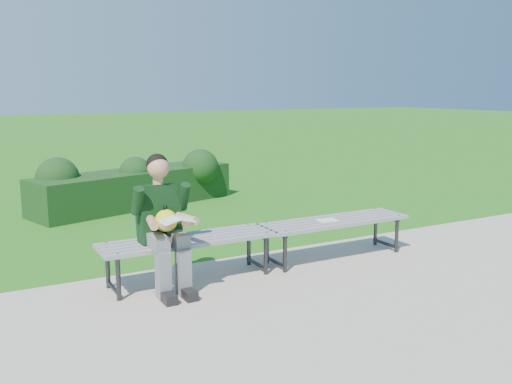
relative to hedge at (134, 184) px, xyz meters
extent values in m
plane|color=#1F7216|center=(0.02, -3.48, -0.38)|extent=(80.00, 80.00, 0.00)
cube|color=beige|center=(0.02, -5.23, -0.37)|extent=(30.00, 3.50, 0.02)
cube|color=#1B3E14|center=(0.02, 0.01, -0.08)|extent=(3.59, 1.85, 0.60)
sphere|color=#1B3E14|center=(-1.23, -0.08, 0.19)|extent=(0.83, 0.83, 0.67)
sphere|color=#1B3E14|center=(0.02, -0.05, 0.19)|extent=(0.67, 0.67, 0.54)
sphere|color=#1B3E14|center=(1.23, 0.07, 0.19)|extent=(0.80, 0.80, 0.64)
cube|color=slate|center=(-0.65, -4.22, 0.07)|extent=(1.80, 0.08, 0.04)
cube|color=slate|center=(-0.65, -4.12, 0.07)|extent=(1.80, 0.08, 0.04)
cube|color=slate|center=(-0.65, -4.02, 0.07)|extent=(1.80, 0.08, 0.04)
cube|color=slate|center=(-0.65, -3.91, 0.07)|extent=(1.80, 0.08, 0.04)
cube|color=slate|center=(-0.65, -3.81, 0.07)|extent=(1.80, 0.08, 0.04)
cylinder|color=#2D2D30|center=(-1.43, -4.21, -0.15)|extent=(0.04, 0.04, 0.41)
cylinder|color=#2D2D30|center=(-1.43, -3.83, -0.15)|extent=(0.04, 0.04, 0.41)
cylinder|color=#2D2D30|center=(-1.43, -4.02, 0.03)|extent=(0.04, 0.42, 0.04)
cylinder|color=#2D2D30|center=(-1.43, -4.02, -0.30)|extent=(0.04, 0.42, 0.04)
cylinder|color=gray|center=(-1.43, -4.22, 0.10)|extent=(0.02, 0.02, 0.01)
cylinder|color=gray|center=(-1.43, -3.81, 0.10)|extent=(0.02, 0.02, 0.01)
cylinder|color=#2D2D30|center=(0.13, -4.21, -0.15)|extent=(0.04, 0.04, 0.41)
cylinder|color=#2D2D30|center=(0.13, -3.83, -0.15)|extent=(0.04, 0.04, 0.41)
cylinder|color=#2D2D30|center=(0.13, -4.02, 0.03)|extent=(0.04, 0.42, 0.04)
cylinder|color=#2D2D30|center=(0.13, -4.02, -0.30)|extent=(0.04, 0.42, 0.04)
cylinder|color=gray|center=(0.13, -4.22, 0.10)|extent=(0.02, 0.02, 0.01)
cylinder|color=gray|center=(0.13, -3.81, 0.10)|extent=(0.02, 0.02, 0.01)
cube|color=slate|center=(1.12, -4.26, 0.07)|extent=(1.80, 0.08, 0.04)
cube|color=slate|center=(1.12, -4.16, 0.07)|extent=(1.80, 0.08, 0.04)
cube|color=slate|center=(1.12, -4.05, 0.07)|extent=(1.80, 0.08, 0.04)
cube|color=slate|center=(1.12, -3.95, 0.07)|extent=(1.80, 0.09, 0.04)
cube|color=slate|center=(1.12, -3.85, 0.07)|extent=(1.80, 0.08, 0.04)
cylinder|color=#2D2D30|center=(0.34, -4.24, -0.15)|extent=(0.04, 0.04, 0.41)
cylinder|color=#2D2D30|center=(0.34, -3.86, -0.15)|extent=(0.04, 0.04, 0.41)
cylinder|color=#2D2D30|center=(0.34, -4.05, 0.03)|extent=(0.04, 0.42, 0.04)
cylinder|color=#2D2D30|center=(0.34, -4.05, -0.30)|extent=(0.04, 0.42, 0.04)
cylinder|color=gray|center=(0.34, -4.26, 0.10)|extent=(0.02, 0.02, 0.01)
cylinder|color=gray|center=(0.34, -3.85, 0.10)|extent=(0.02, 0.02, 0.01)
cylinder|color=#2D2D30|center=(1.90, -4.24, -0.15)|extent=(0.04, 0.04, 0.41)
cylinder|color=#2D2D30|center=(1.90, -3.86, -0.15)|extent=(0.04, 0.04, 0.41)
cylinder|color=#2D2D30|center=(1.90, -4.05, 0.03)|extent=(0.04, 0.42, 0.04)
cylinder|color=#2D2D30|center=(1.90, -4.05, -0.30)|extent=(0.04, 0.42, 0.04)
cylinder|color=gray|center=(1.90, -4.26, 0.10)|extent=(0.02, 0.02, 0.01)
cylinder|color=gray|center=(1.90, -3.85, 0.10)|extent=(0.02, 0.02, 0.01)
cube|color=gray|center=(-1.05, -4.18, 0.16)|extent=(0.14, 0.42, 0.13)
cube|color=gray|center=(-0.85, -4.18, 0.16)|extent=(0.14, 0.42, 0.13)
cube|color=gray|center=(-1.05, -4.36, -0.13)|extent=(0.12, 0.13, 0.45)
cube|color=gray|center=(-0.85, -4.36, -0.13)|extent=(0.12, 0.13, 0.45)
cube|color=black|center=(-1.05, -4.46, -0.31)|extent=(0.11, 0.26, 0.09)
cube|color=black|center=(-0.85, -4.46, -0.31)|extent=(0.11, 0.26, 0.09)
cube|color=black|center=(-0.95, -3.98, 0.37)|extent=(0.40, 0.30, 0.59)
cylinder|color=tan|center=(-0.95, -4.00, 0.69)|extent=(0.10, 0.10, 0.08)
sphere|color=tan|center=(-0.95, -4.02, 0.82)|extent=(0.21, 0.21, 0.21)
sphere|color=black|center=(-0.95, -3.99, 0.85)|extent=(0.21, 0.21, 0.21)
cylinder|color=black|center=(-1.18, -4.08, 0.53)|extent=(0.10, 0.21, 0.30)
cylinder|color=black|center=(-0.72, -4.08, 0.53)|extent=(0.10, 0.21, 0.30)
cylinder|color=tan|center=(-1.12, -4.30, 0.36)|extent=(0.14, 0.31, 0.08)
cylinder|color=tan|center=(-0.78, -4.30, 0.36)|extent=(0.14, 0.31, 0.08)
sphere|color=tan|center=(-1.05, -4.46, 0.36)|extent=(0.09, 0.09, 0.09)
sphere|color=tan|center=(-0.85, -4.46, 0.36)|extent=(0.09, 0.09, 0.09)
sphere|color=gold|center=(-0.95, -4.20, 0.34)|extent=(0.21, 0.21, 0.21)
cone|color=orange|center=(-0.95, -4.31, 0.34)|extent=(0.06, 0.06, 0.06)
cone|color=black|center=(-0.96, -4.19, 0.47)|extent=(0.03, 0.04, 0.07)
cone|color=black|center=(-0.93, -4.18, 0.47)|extent=(0.03, 0.03, 0.06)
sphere|color=white|center=(-0.99, -4.30, 0.37)|extent=(0.04, 0.04, 0.04)
sphere|color=white|center=(-0.90, -4.30, 0.37)|extent=(0.04, 0.04, 0.04)
cube|color=white|center=(-1.02, -4.48, 0.41)|extent=(0.15, 0.20, 0.05)
cube|color=white|center=(-0.87, -4.48, 0.41)|extent=(0.15, 0.20, 0.05)
cube|color=white|center=(1.02, -4.05, 0.10)|extent=(0.24, 0.19, 0.01)
camera|label=1|loc=(-2.73, -9.19, 1.57)|focal=40.00mm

